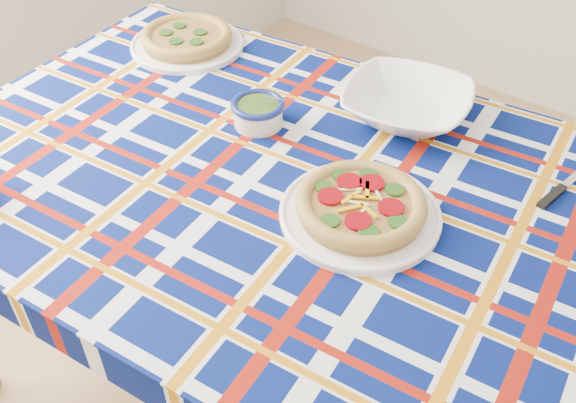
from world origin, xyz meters
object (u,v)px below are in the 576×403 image
Objects in this scene: pesto_bowl at (258,111)px; serving_bowl at (407,104)px; main_focaccia_plate at (361,205)px; dining_table at (295,210)px.

serving_bowl is at bearing 42.54° from pesto_bowl.
serving_bowl reaches higher than main_focaccia_plate.
pesto_bowl is at bearing 143.27° from dining_table.
main_focaccia_plate is 2.61× the size of pesto_bowl.
dining_table is 5.91× the size of serving_bowl.
dining_table is at bearing 176.55° from main_focaccia_plate.
dining_table is 13.88× the size of pesto_bowl.
serving_bowl is at bearing 106.09° from main_focaccia_plate.
dining_table is 0.38m from serving_bowl.
serving_bowl is (0.06, 0.36, 0.12)m from dining_table.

